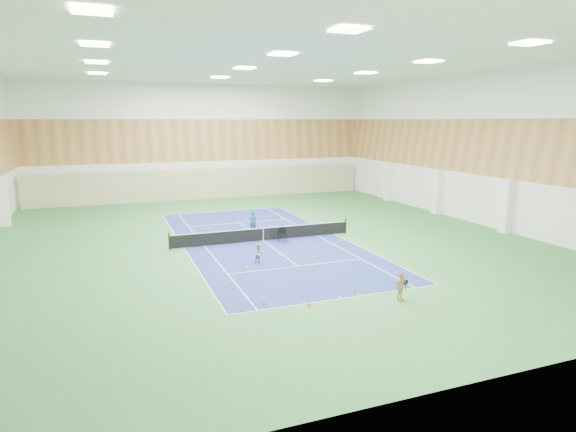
{
  "coord_description": "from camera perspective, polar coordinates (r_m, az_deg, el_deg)",
  "views": [
    {
      "loc": [
        -9.95,
        -30.94,
        8.18
      ],
      "look_at": [
        1.17,
        -1.75,
        2.0
      ],
      "focal_mm": 30.0,
      "sensor_mm": 36.0,
      "label": 1
    }
  ],
  "objects": [
    {
      "name": "cone_svc_a",
      "position": [
        26.93,
        -5.05,
        -6.26
      ],
      "size": [
        0.22,
        0.22,
        0.24
      ],
      "primitive_type": "cone",
      "color": "orange",
      "rests_on": "ground"
    },
    {
      "name": "wood_cladding",
      "position": [
        32.5,
        -3.08,
        10.86
      ],
      "size": [
        36.0,
        40.0,
        8.0
      ],
      "primitive_type": null,
      "color": "#B97A44",
      "rests_on": "room_shell"
    },
    {
      "name": "cone_base_a",
      "position": [
        22.16,
        -2.83,
        -10.18
      ],
      "size": [
        0.2,
        0.2,
        0.22
      ],
      "primitive_type": "cone",
      "color": "#F5450C",
      "rests_on": "ground"
    },
    {
      "name": "ground",
      "position": [
        33.52,
        -2.94,
        -2.95
      ],
      "size": [
        40.0,
        40.0,
        0.0
      ],
      "primitive_type": "plane",
      "color": "#307137",
      "rests_on": "ground"
    },
    {
      "name": "room_shell",
      "position": [
        32.58,
        -3.04,
        7.34
      ],
      "size": [
        36.0,
        40.0,
        12.0
      ],
      "primitive_type": null,
      "color": "white",
      "rests_on": "ground"
    },
    {
      "name": "child_court",
      "position": [
        28.14,
        -3.47,
        -4.49
      ],
      "size": [
        0.65,
        0.55,
        1.17
      ],
      "primitive_type": "imported",
      "rotation": [
        0.0,
        0.0,
        0.2
      ],
      "color": "gray",
      "rests_on": "ground"
    },
    {
      "name": "ceiling_light_grid",
      "position": [
        32.72,
        -3.16,
        17.74
      ],
      "size": [
        21.4,
        25.4,
        0.06
      ],
      "primitive_type": null,
      "color": "white",
      "rests_on": "room_shell"
    },
    {
      "name": "court_surface",
      "position": [
        33.51,
        -2.94,
        -2.94
      ],
      "size": [
        10.97,
        23.77,
        0.01
      ],
      "primitive_type": "cube",
      "color": "navy",
      "rests_on": "ground"
    },
    {
      "name": "cone_svc_c",
      "position": [
        28.02,
        2.4,
        -5.54
      ],
      "size": [
        0.21,
        0.21,
        0.24
      ],
      "primitive_type": "cone",
      "color": "#F1540C",
      "rests_on": "ground"
    },
    {
      "name": "tennis_net",
      "position": [
        33.39,
        -2.95,
        -2.04
      ],
      "size": [
        12.8,
        0.1,
        1.1
      ],
      "primitive_type": null,
      "color": "black",
      "rests_on": "ground"
    },
    {
      "name": "cone_svc_d",
      "position": [
        28.51,
        7.29,
        -5.35
      ],
      "size": [
        0.19,
        0.19,
        0.21
      ],
      "primitive_type": "cone",
      "color": "#D5510B",
      "rests_on": "ground"
    },
    {
      "name": "child_apron",
      "position": [
        23.03,
        13.19,
        -8.14
      ],
      "size": [
        0.84,
        0.51,
        1.34
      ],
      "primitive_type": "imported",
      "rotation": [
        0.0,
        0.0,
        0.25
      ],
      "color": "tan",
      "rests_on": "ground"
    },
    {
      "name": "ball_cart",
      "position": [
        32.97,
        -0.71,
        -2.29
      ],
      "size": [
        0.74,
        0.74,
        0.99
      ],
      "primitive_type": null,
      "rotation": [
        0.0,
        0.0,
        -0.37
      ],
      "color": "black",
      "rests_on": "ground"
    },
    {
      "name": "coach",
      "position": [
        36.01,
        -4.2,
        -0.66
      ],
      "size": [
        0.66,
        0.51,
        1.61
      ],
      "primitive_type": "imported",
      "rotation": [
        0.0,
        0.0,
        3.37
      ],
      "color": "#1F458F",
      "rests_on": "ground"
    },
    {
      "name": "cone_base_b",
      "position": [
        21.95,
        2.52,
        -10.38
      ],
      "size": [
        0.21,
        0.21,
        0.23
      ],
      "primitive_type": "cone",
      "color": "#FF4A0D",
      "rests_on": "ground"
    },
    {
      "name": "back_curtain",
      "position": [
        52.08,
        -9.69,
        3.77
      ],
      "size": [
        35.4,
        0.16,
        3.2
      ],
      "primitive_type": "cube",
      "color": "#C6B793",
      "rests_on": "ground"
    },
    {
      "name": "cone_base_c",
      "position": [
        23.83,
        7.88,
        -8.7
      ],
      "size": [
        0.21,
        0.21,
        0.23
      ],
      "primitive_type": "cone",
      "color": "#E5420C",
      "rests_on": "ground"
    },
    {
      "name": "cone_base_d",
      "position": [
        25.3,
        14.81,
        -7.78
      ],
      "size": [
        0.21,
        0.21,
        0.23
      ],
      "primitive_type": "cone",
      "color": "#F6580C",
      "rests_on": "ground"
    },
    {
      "name": "tennis_balls_scatter",
      "position": [
        33.5,
        -2.94,
        -2.88
      ],
      "size": [
        10.57,
        22.77,
        0.07
      ],
      "primitive_type": null,
      "color": "yellow",
      "rests_on": "ground"
    },
    {
      "name": "cone_svc_b",
      "position": [
        27.25,
        -2.12,
        -6.07
      ],
      "size": [
        0.18,
        0.18,
        0.2
      ],
      "primitive_type": "cone",
      "color": "red",
      "rests_on": "ground"
    }
  ]
}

